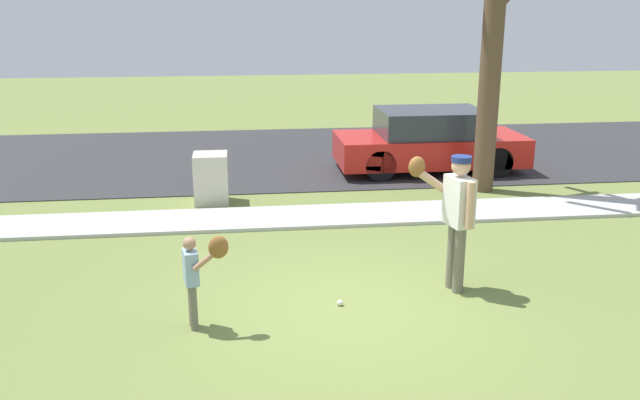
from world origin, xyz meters
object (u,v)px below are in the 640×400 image
at_px(person_adult, 455,208).
at_px(utility_cabinet, 211,178).
at_px(person_child, 198,269).
at_px(parked_hatchback_red, 430,141).
at_px(street_tree_near, 494,25).
at_px(baseball, 340,303).

bearing_deg(person_adult, utility_cabinet, -65.63).
bearing_deg(utility_cabinet, person_child, -89.71).
bearing_deg(parked_hatchback_red, person_adult, 76.77).
xyz_separation_m(person_adult, parked_hatchback_red, (1.46, 6.23, -0.43)).
relative_size(utility_cabinet, street_tree_near, 0.15).
relative_size(person_child, parked_hatchback_red, 0.28).
bearing_deg(baseball, person_adult, 11.84).
bearing_deg(utility_cabinet, parked_hatchback_red, 22.38).
relative_size(baseball, street_tree_near, 0.01).
bearing_deg(person_adult, street_tree_near, -126.28).
height_order(baseball, utility_cabinet, utility_cabinet).
bearing_deg(person_child, utility_cabinet, 78.58).
height_order(baseball, street_tree_near, street_tree_near).
height_order(utility_cabinet, street_tree_near, street_tree_near).
relative_size(utility_cabinet, parked_hatchback_red, 0.23).
xyz_separation_m(utility_cabinet, street_tree_near, (5.23, 0.22, 2.69)).
bearing_deg(utility_cabinet, baseball, -70.16).
relative_size(person_child, baseball, 15.13).
height_order(person_adult, person_child, person_adult).
xyz_separation_m(street_tree_near, parked_hatchback_red, (-0.61, 1.68, -2.49)).
xyz_separation_m(person_child, street_tree_near, (5.20, 5.25, 2.43)).
bearing_deg(baseball, utility_cabinet, 109.84).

